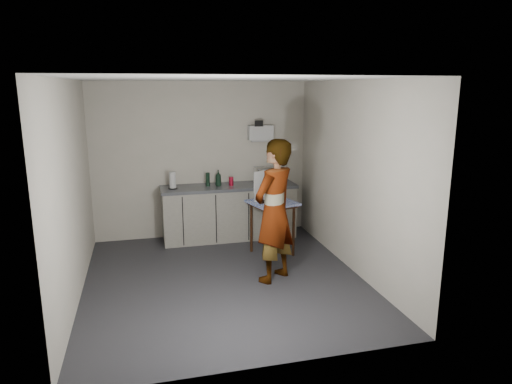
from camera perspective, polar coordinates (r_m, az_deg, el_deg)
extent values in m
plane|color=#29292E|center=(6.20, -3.97, -10.88)|extent=(4.00, 4.00, 0.00)
cube|color=beige|center=(7.73, -6.78, 3.94)|extent=(3.60, 0.02, 2.60)
cube|color=beige|center=(6.35, 11.95, 1.77)|extent=(0.02, 4.00, 2.60)
cube|color=beige|center=(5.77, -21.96, -0.02)|extent=(0.02, 4.00, 2.60)
cube|color=white|center=(5.67, -4.39, 13.87)|extent=(3.60, 4.00, 0.01)
cube|color=black|center=(7.81, -3.33, -5.42)|extent=(2.20, 0.52, 0.08)
cube|color=#A6A194|center=(7.70, -3.37, -2.66)|extent=(2.20, 0.58, 0.86)
cube|color=#45484E|center=(7.59, -3.42, 0.65)|extent=(2.24, 0.62, 0.05)
cube|color=black|center=(7.32, -9.11, -3.65)|extent=(0.02, 0.01, 0.80)
cube|color=black|center=(7.38, -5.00, -3.39)|extent=(0.02, 0.01, 0.80)
cube|color=black|center=(7.48, -0.91, -3.11)|extent=(0.01, 0.01, 0.80)
cube|color=black|center=(7.61, 2.98, -2.84)|extent=(0.02, 0.01, 0.80)
cube|color=silver|center=(7.79, 0.56, 7.44)|extent=(0.42, 0.16, 0.24)
cube|color=silver|center=(7.86, 0.46, 6.46)|extent=(0.30, 0.06, 0.04)
cube|color=black|center=(7.69, 0.36, 8.56)|extent=(0.14, 0.02, 0.10)
cylinder|color=#381D0C|center=(6.67, 1.37, -5.60)|extent=(0.04, 0.04, 0.76)
cylinder|color=#381D0C|center=(6.91, 4.71, -4.98)|extent=(0.04, 0.04, 0.76)
cylinder|color=#381D0C|center=(7.05, -0.58, -4.55)|extent=(0.04, 0.04, 0.76)
cylinder|color=#381D0C|center=(7.28, 2.64, -4.00)|extent=(0.04, 0.04, 0.76)
cube|color=#381D0C|center=(6.86, 2.06, -1.61)|extent=(0.69, 0.69, 0.04)
cube|color=#1B38A2|center=(6.85, 2.06, -1.34)|extent=(0.78, 0.78, 0.03)
imported|color=#B2A593|center=(5.90, 2.29, -2.42)|extent=(0.82, 0.78, 1.88)
imported|color=black|center=(7.52, -4.73, 1.75)|extent=(0.10, 0.11, 0.27)
cylinder|color=red|center=(7.56, -3.12, 1.35)|extent=(0.07, 0.07, 0.14)
cylinder|color=black|center=(7.52, -6.05, 1.57)|extent=(0.07, 0.07, 0.23)
cylinder|color=black|center=(7.44, -10.35, 0.47)|extent=(0.15, 0.15, 0.01)
cylinder|color=silver|center=(7.42, -10.39, 1.49)|extent=(0.10, 0.10, 0.26)
cube|color=silver|center=(7.74, 1.25, 1.19)|extent=(0.40, 0.30, 0.02)
cylinder|color=silver|center=(7.55, 0.21, 1.96)|extent=(0.01, 0.01, 0.26)
cylinder|color=silver|center=(7.64, 2.80, 2.08)|extent=(0.01, 0.01, 0.26)
cylinder|color=silver|center=(7.80, -0.27, 2.31)|extent=(0.01, 0.01, 0.26)
cylinder|color=silver|center=(7.89, 2.26, 2.43)|extent=(0.01, 0.01, 0.26)
cylinder|color=silver|center=(7.70, 0.54, 2.02)|extent=(0.05, 0.22, 0.22)
cylinder|color=silver|center=(7.72, 1.11, 2.05)|extent=(0.05, 0.22, 0.22)
cylinder|color=silver|center=(7.74, 1.68, 2.07)|extent=(0.05, 0.22, 0.22)
cube|color=silver|center=(6.87, 1.67, -1.14)|extent=(0.44, 0.44, 0.01)
cube|color=silver|center=(6.76, 2.67, -0.82)|extent=(0.27, 0.19, 0.12)
cube|color=silver|center=(6.95, 0.71, -0.41)|extent=(0.27, 0.19, 0.12)
cube|color=silver|center=(6.74, 0.82, -0.84)|extent=(0.19, 0.27, 0.12)
cube|color=silver|center=(6.97, 2.50, -0.39)|extent=(0.19, 0.27, 0.12)
cube|color=silver|center=(6.91, 0.65, 1.36)|extent=(0.27, 0.19, 0.32)
cylinder|color=white|center=(6.85, 1.68, -0.61)|extent=(0.21, 0.21, 0.12)
sphere|color=#DD5181|center=(6.77, 1.63, -0.08)|extent=(0.07, 0.07, 0.07)
sphere|color=#52ACDF|center=(6.85, 2.24, 0.06)|extent=(0.07, 0.07, 0.07)
sphere|color=#5FE86C|center=(6.87, 1.34, 0.11)|extent=(0.07, 0.07, 0.07)
sphere|color=#DD5181|center=(6.83, 1.11, 0.03)|extent=(0.07, 0.07, 0.07)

